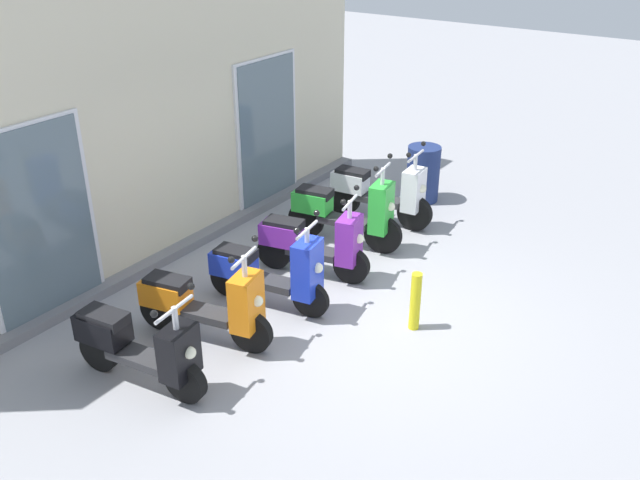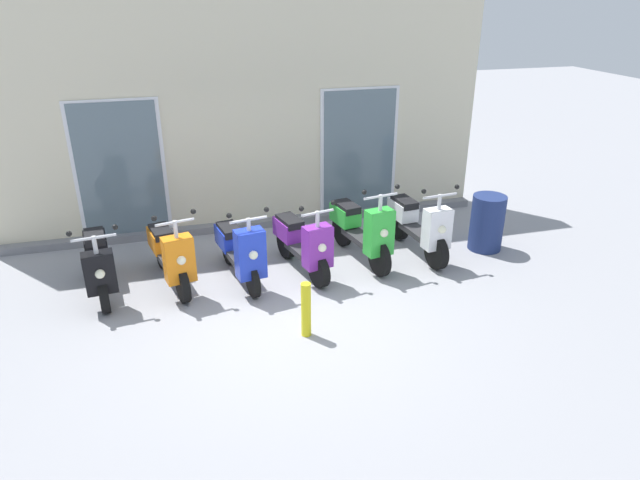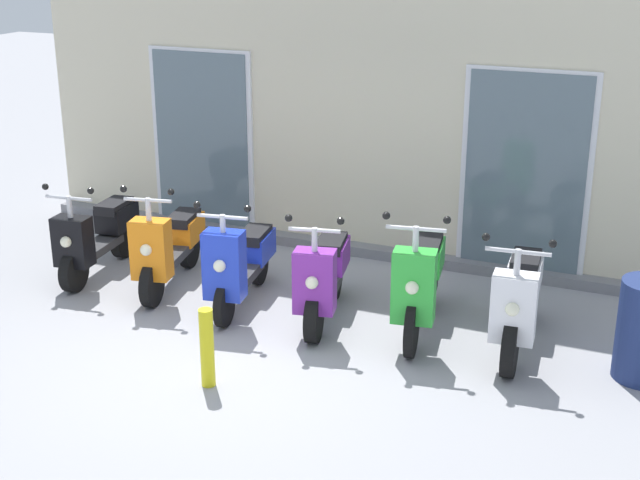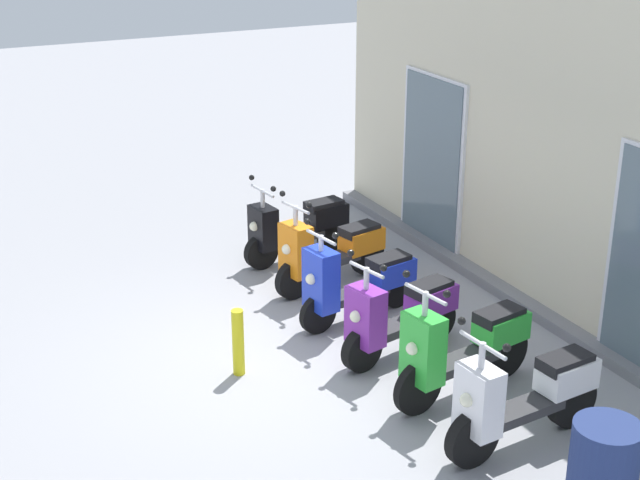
{
  "view_description": "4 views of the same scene",
  "coord_description": "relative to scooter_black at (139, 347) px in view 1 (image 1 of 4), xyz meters",
  "views": [
    {
      "loc": [
        -5.84,
        -3.38,
        4.37
      ],
      "look_at": [
        0.36,
        0.89,
        0.59
      ],
      "focal_mm": 38.54,
      "sensor_mm": 36.0,
      "label": 1
    },
    {
      "loc": [
        -1.29,
        -6.14,
        3.84
      ],
      "look_at": [
        0.71,
        0.93,
        0.54
      ],
      "focal_mm": 31.7,
      "sensor_mm": 36.0,
      "label": 2
    },
    {
      "loc": [
        3.65,
        -6.31,
        3.68
      ],
      "look_at": [
        0.48,
        0.97,
        0.86
      ],
      "focal_mm": 49.73,
      "sensor_mm": 36.0,
      "label": 3
    },
    {
      "loc": [
        7.8,
        -3.42,
        4.67
      ],
      "look_at": [
        -0.78,
        0.77,
        0.89
      ],
      "focal_mm": 52.28,
      "sensor_mm": 36.0,
      "label": 4
    }
  ],
  "objects": [
    {
      "name": "scooter_white",
      "position": [
        4.67,
        -0.01,
        0.03
      ],
      "size": [
        0.61,
        1.67,
        1.26
      ],
      "color": "black",
      "rests_on": "ground_plane"
    },
    {
      "name": "scooter_green",
      "position": [
        3.73,
        -0.01,
        0.07
      ],
      "size": [
        0.66,
        1.68,
        1.34
      ],
      "color": "black",
      "rests_on": "ground_plane"
    },
    {
      "name": "ground_plane",
      "position": [
        2.31,
        -1.19,
        -0.45
      ],
      "size": [
        40.0,
        40.0,
        0.0
      ],
      "primitive_type": "plane",
      "color": "#939399"
    },
    {
      "name": "curb_bollard",
      "position": [
        2.42,
        -1.75,
        -0.1
      ],
      "size": [
        0.12,
        0.12,
        0.7
      ],
      "primitive_type": "cylinder",
      "color": "yellow",
      "rests_on": "ground_plane"
    },
    {
      "name": "scooter_blue",
      "position": [
        1.88,
        -0.15,
        0.03
      ],
      "size": [
        0.64,
        1.55,
        1.24
      ],
      "color": "black",
      "rests_on": "ground_plane"
    },
    {
      "name": "scooter_orange",
      "position": [
        0.94,
        -0.0,
        0.01
      ],
      "size": [
        0.69,
        1.6,
        1.26
      ],
      "color": "black",
      "rests_on": "ground_plane"
    },
    {
      "name": "trash_bin",
      "position": [
        5.79,
        -0.14,
        -0.01
      ],
      "size": [
        0.52,
        0.52,
        0.89
      ],
      "primitive_type": "cylinder",
      "color": "navy",
      "rests_on": "ground_plane"
    },
    {
      "name": "storefront_facade",
      "position": [
        2.31,
        1.97,
        1.39
      ],
      "size": [
        8.35,
        0.5,
        3.82
      ],
      "color": "beige",
      "rests_on": "ground_plane"
    },
    {
      "name": "scooter_black",
      "position": [
        0.0,
        0.0,
        0.0
      ],
      "size": [
        0.6,
        1.53,
        1.16
      ],
      "color": "black",
      "rests_on": "ground_plane"
    },
    {
      "name": "scooter_purple",
      "position": [
        2.79,
        -0.13,
        0.01
      ],
      "size": [
        0.67,
        1.51,
        1.22
      ],
      "color": "black",
      "rests_on": "ground_plane"
    }
  ]
}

